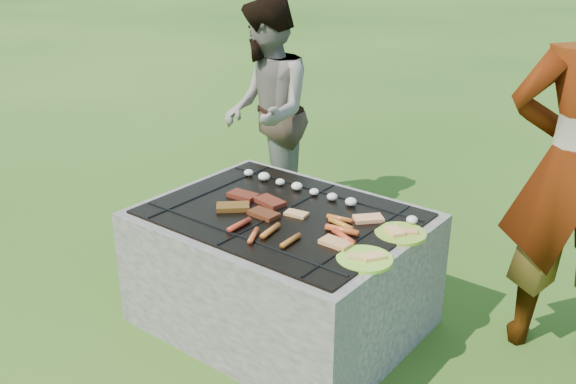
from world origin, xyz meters
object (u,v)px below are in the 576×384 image
object	(u,v)px
fire_pit	(282,272)
plate_near	(365,259)
bystander	(266,113)
plate_far	(400,233)

from	to	relation	value
fire_pit	plate_near	bearing A→B (deg)	-15.20
bystander	plate_far	bearing A→B (deg)	19.57
fire_pit	plate_near	xyz separation A→B (m)	(0.56, -0.15, 0.33)
fire_pit	plate_far	size ratio (longest dim) A/B	5.17
fire_pit	plate_far	distance (m)	0.67
bystander	plate_near	bearing A→B (deg)	11.28
fire_pit	bystander	world-z (taller)	bystander
fire_pit	plate_far	bearing A→B (deg)	14.95
fire_pit	bystander	xyz separation A→B (m)	(-0.89, 0.95, 0.46)
plate_far	bystander	size ratio (longest dim) A/B	0.17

